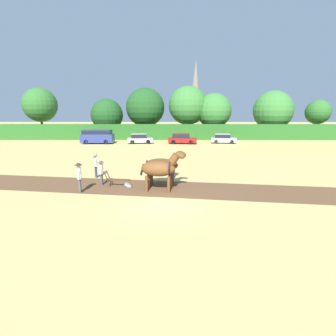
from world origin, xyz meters
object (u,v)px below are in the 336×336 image
Objects in this scene: tree_center at (188,106)px; tree_right at (273,111)px; tree_far_left at (40,105)px; tree_far_right at (318,112)px; church_spire at (195,93)px; draft_horse_lead_right at (163,165)px; parked_car_center at (223,139)px; tree_center_right at (214,111)px; farmer_beside_team at (173,165)px; farmer_onlooker_right at (96,164)px; farmer_onlooker_left at (79,175)px; tree_center_left at (145,108)px; plow at (121,182)px; parked_car_left at (140,139)px; parked_van at (97,136)px; parked_car_center_left at (182,139)px; tree_left at (107,115)px; farmer_at_plow at (101,171)px; draft_horse_lead_left at (160,169)px.

tree_center is 16.16m from tree_right.
tree_far_left reaches higher than tree_far_right.
church_spire reaches higher than draft_horse_lead_right.
tree_center is at bearing 124.75° from parked_car_center.
tree_center_right is 4.69× the size of farmer_beside_team.
farmer_onlooker_right is (-12.83, -60.42, -9.18)m from church_spire.
farmer_onlooker_left is (-5.60, -3.41, 0.02)m from farmer_beside_team.
tree_far_right is at bearing 0.22° from tree_center_left.
farmer_onlooker_left is at bearing -155.99° from draft_horse_lead_right.
church_spire reaches higher than plow.
parked_car_left is (-4.86, 21.96, -0.31)m from farmer_beside_team.
tree_center is at bearing 34.98° from parked_van.
tree_center_right is 0.94× the size of tree_right.
farmer_beside_team is 5.66m from farmer_onlooker_right.
church_spire is 63.75m from draft_horse_lead_right.
parked_car_center_left is (-1.47, -10.06, -5.19)m from tree_center.
tree_far_left reaches higher than tree_left.
farmer_at_plow is (7.51, -34.09, -3.29)m from tree_left.
tree_center_right reaches higher than draft_horse_lead_right.
tree_center reaches higher than tree_left.
tree_center_right is at bearing -88.49° from church_spire.
draft_horse_lead_left is at bearing -96.44° from tree_center.
draft_horse_lead_right is (-19.89, -34.13, -3.65)m from tree_right.
parked_car_left is (-0.14, 23.70, -0.21)m from farmer_at_plow.
parked_car_left is at bearing 83.21° from farmer_at_plow.
parked_car_left is (-7.99, -9.69, -5.22)m from tree_center.
draft_horse_lead_right is 5.50m from farmer_onlooker_right.
tree_far_right is 2.54× the size of draft_horse_lead_left.
parked_van is at bearing -145.48° from tree_center.
tree_far_left is 53.02m from tree_far_right.
tree_left is 36.34m from draft_horse_lead_right.
tree_far_left is at bearing 104.23° from farmer_onlooker_left.
tree_center_right reaches higher than tree_left.
tree_left reaches higher than parked_car_center_left.
farmer_at_plow is 1.89m from farmer_onlooker_left.
tree_left is at bearing 118.86° from parked_car_left.
tree_far_right is at bearing 3.01° from tree_right.
draft_horse_lead_left is 1.58× the size of farmer_onlooker_right.
farmer_at_plow is (-7.85, -33.40, -5.02)m from tree_center.
tree_far_left is 12.94m from tree_left.
tree_center reaches higher than tree_center_right.
tree_center_right is at bearing -5.52° from tree_center_left.
tree_far_right is 1.45× the size of parked_van.
tree_center_left reaches higher than plow.
tree_center_left is 32.90m from tree_far_right.
draft_horse_lead_right reaches higher than plow.
plow is at bearing -123.40° from tree_right.
tree_right is 3.09× the size of draft_horse_lead_right.
draft_horse_lead_right is (24.40, -34.64, -4.69)m from tree_far_left.
tree_far_right is at bearing 3.93° from tree_center_right.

